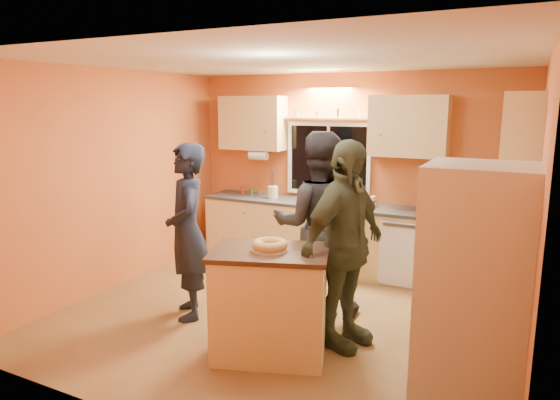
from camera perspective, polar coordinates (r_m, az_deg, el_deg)
The scene contains 14 objects.
ground at distance 5.35m, azimuth 0.41°, elevation -13.28°, with size 4.50×4.50×0.00m, color brown.
room_shell at distance 5.24m, azimuth 3.62°, elevation 4.59°, with size 4.54×4.04×2.61m.
back_counter at distance 6.68m, azimuth 7.02°, elevation -4.28°, with size 4.23×0.62×0.90m.
right_counter at distance 5.18m, azimuth 23.08°, elevation -9.65°, with size 0.62×1.84×0.90m.
refrigerator at distance 3.81m, azimuth 21.29°, elevation -9.73°, with size 0.72×0.70×1.80m, color silver.
island at distance 4.45m, azimuth -1.15°, elevation -11.61°, with size 1.16×0.96×0.96m.
bundt_pastry at distance 4.28m, azimuth -1.17°, elevation -5.17°, with size 0.31×0.31×0.09m, color #AF8148.
person_left at distance 5.21m, azimuth -10.54°, elevation -3.58°, with size 0.66×0.43×1.81m, color black.
person_center at distance 5.19m, azimuth 4.25°, elevation -2.81°, with size 0.94×0.73×1.93m, color black.
person_right at distance 4.51m, azimuth 7.38°, elevation -5.19°, with size 1.11×0.46×1.90m, color #343A25.
mixing_bowl at distance 6.47m, azimuth 9.19°, elevation -0.37°, with size 0.33×0.33×0.08m, color black.
utensil_crock at distance 6.93m, azimuth -0.81°, elevation 0.89°, with size 0.14×0.14×0.17m, color beige.
potted_plant at distance 5.08m, azimuth 22.76°, elevation -3.05°, with size 0.26×0.22×0.28m, color gray.
red_box at distance 5.74m, azimuth 24.23°, elevation -2.72°, with size 0.16×0.12×0.07m, color #A9301A.
Camera 1 is at (2.16, -4.37, 2.20)m, focal length 32.00 mm.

